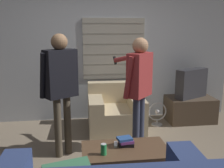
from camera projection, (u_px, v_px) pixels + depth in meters
name	position (u px, v px, depth m)	size (l,w,h in m)	color
wall_back	(98.00, 53.00, 4.96)	(5.20, 0.08, 2.55)	#ADB2B7
armchair_beige	(115.00, 111.00, 4.62)	(0.97, 0.90, 0.78)	#C6B289
coffee_table	(125.00, 152.00, 3.03)	(1.00, 0.56, 0.39)	brown
tv_stand	(190.00, 109.00, 4.99)	(0.87, 0.57, 0.46)	#4C3D2D
tv	(191.00, 83.00, 4.89)	(0.69, 0.48, 0.54)	#2D2D33
person_left_standing	(60.00, 80.00, 3.48)	(0.53, 0.80, 1.69)	#4C4233
person_right_standing	(139.00, 81.00, 3.65)	(0.51, 0.79, 1.63)	#33384C
book_stack	(126.00, 142.00, 3.08)	(0.21, 0.17, 0.11)	black
soda_can	(104.00, 149.00, 2.86)	(0.07, 0.07, 0.13)	#238E47
spare_remote	(116.00, 144.00, 3.10)	(0.06, 0.13, 0.02)	white
floor_fan	(157.00, 114.00, 4.77)	(0.34, 0.20, 0.43)	#A8A8AD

